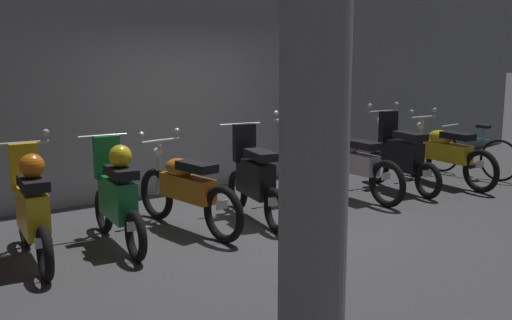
# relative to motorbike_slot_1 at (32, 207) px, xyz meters

# --- Properties ---
(ground_plane) EXTENTS (80.00, 80.00, 0.00)m
(ground_plane) POSITION_rel_motorbike_slot_1_xyz_m (2.72, -0.25, -0.57)
(ground_plane) COLOR #424244
(back_wall) EXTENTS (16.00, 0.30, 2.99)m
(back_wall) POSITION_rel_motorbike_slot_1_xyz_m (2.72, 2.08, 0.93)
(back_wall) COLOR gray
(back_wall) RESTS_ON ground
(motorbike_slot_1) EXTENTS (0.59, 1.68, 1.29)m
(motorbike_slot_1) POSITION_rel_motorbike_slot_1_xyz_m (0.00, 0.00, 0.00)
(motorbike_slot_1) COLOR black
(motorbike_slot_1) RESTS_ON ground
(motorbike_slot_2) EXTENTS (0.56, 1.68, 1.18)m
(motorbike_slot_2) POSITION_rel_motorbike_slot_1_xyz_m (0.91, 0.02, -0.00)
(motorbike_slot_2) COLOR black
(motorbike_slot_2) RESTS_ON ground
(motorbike_slot_3) EXTENTS (0.58, 1.94, 1.15)m
(motorbike_slot_3) POSITION_rel_motorbike_slot_1_xyz_m (1.81, 0.11, -0.08)
(motorbike_slot_3) COLOR black
(motorbike_slot_3) RESTS_ON ground
(motorbike_slot_4) EXTENTS (0.56, 1.67, 1.18)m
(motorbike_slot_4) POSITION_rel_motorbike_slot_1_xyz_m (2.73, 0.04, -0.04)
(motorbike_slot_4) COLOR black
(motorbike_slot_4) RESTS_ON ground
(motorbike_slot_5) EXTENTS (0.58, 1.67, 1.29)m
(motorbike_slot_5) POSITION_rel_motorbike_slot_1_xyz_m (3.63, 0.07, -0.04)
(motorbike_slot_5) COLOR black
(motorbike_slot_5) RESTS_ON ground
(motorbike_slot_6) EXTENTS (0.56, 1.95, 1.03)m
(motorbike_slot_6) POSITION_rel_motorbike_slot_1_xyz_m (4.53, 0.17, -0.08)
(motorbike_slot_6) COLOR black
(motorbike_slot_6) RESTS_ON ground
(motorbike_slot_7) EXTENTS (0.59, 1.68, 1.29)m
(motorbike_slot_7) POSITION_rel_motorbike_slot_1_xyz_m (5.45, 0.11, -0.04)
(motorbike_slot_7) COLOR black
(motorbike_slot_7) RESTS_ON ground
(motorbike_slot_8) EXTENTS (0.59, 1.95, 1.15)m
(motorbike_slot_8) POSITION_rel_motorbike_slot_1_xyz_m (6.35, -0.01, -0.08)
(motorbike_slot_8) COLOR black
(motorbike_slot_8) RESTS_ON ground
(bicycle) EXTENTS (0.50, 1.72, 0.89)m
(bicycle) POSITION_rel_motorbike_slot_1_xyz_m (7.17, 0.14, -0.21)
(bicycle) COLOR black
(bicycle) RESTS_ON ground
(support_pillar) EXTENTS (0.43, 0.43, 2.99)m
(support_pillar) POSITION_rel_motorbike_slot_1_xyz_m (0.81, -3.39, 0.93)
(support_pillar) COLOR gray
(support_pillar) RESTS_ON ground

